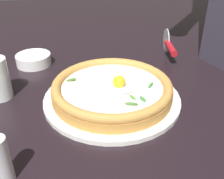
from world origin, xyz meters
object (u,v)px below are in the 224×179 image
(pizza_cutter, at_px, (169,46))
(pizza, at_px, (112,89))
(side_bowl, at_px, (34,60))
(pepper_shaker, at_px, (1,160))

(pizza_cutter, bearing_deg, pizza, 47.71)
(side_bowl, distance_m, pepper_shaker, 0.48)
(pizza_cutter, bearing_deg, side_bowl, 0.57)
(side_bowl, xyz_separation_m, pizza_cutter, (-0.45, -0.00, 0.02))
(side_bowl, bearing_deg, pizza, 132.81)
(pizza, xyz_separation_m, pizza_cutter, (-0.23, -0.25, 0.01))
(pizza, relative_size, pizza_cutter, 1.85)
(pizza, height_order, side_bowl, pizza)
(side_bowl, bearing_deg, pizza_cutter, -179.43)
(pepper_shaker, bearing_deg, pizza, -133.13)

